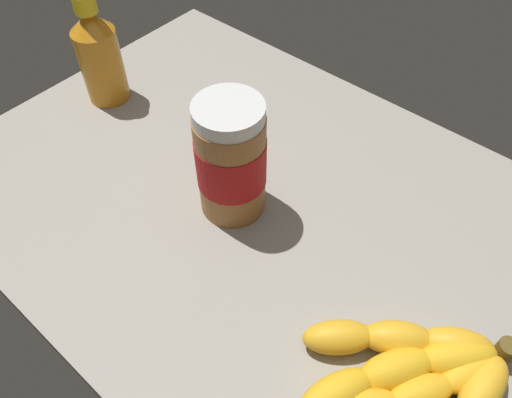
% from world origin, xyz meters
% --- Properties ---
extents(ground_plane, '(0.95, 0.57, 0.04)m').
position_xyz_m(ground_plane, '(0.00, 0.00, -0.02)').
color(ground_plane, gray).
extents(banana_bunch, '(0.19, 0.21, 0.04)m').
position_xyz_m(banana_bunch, '(-0.20, 0.08, 0.02)').
color(banana_bunch, gold).
rests_on(banana_bunch, ground_plane).
extents(peanut_butter_jar, '(0.08, 0.08, 0.16)m').
position_xyz_m(peanut_butter_jar, '(0.09, 0.02, 0.08)').
color(peanut_butter_jar, '#9E602D').
rests_on(peanut_butter_jar, ground_plane).
extents(honey_bottle, '(0.06, 0.06, 0.17)m').
position_xyz_m(honey_bottle, '(0.38, -0.01, 0.07)').
color(honey_bottle, orange).
rests_on(honey_bottle, ground_plane).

